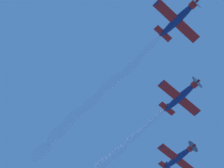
{
  "coord_description": "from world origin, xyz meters",
  "views": [
    {
      "loc": [
        18.67,
        0.0,
        1.41
      ],
      "look_at": [
        -12.79,
        -8.84,
        57.28
      ],
      "focal_mm": 67.69,
      "sensor_mm": 36.0,
      "label": 1
    }
  ],
  "objects": [
    {
      "name": "smoke_trail_lead",
      "position": [
        -18.28,
        -16.93,
        58.66
      ],
      "size": [
        18.69,
        28.08,
        2.46
      ],
      "color": "white"
    },
    {
      "name": "airplane_right_wingman",
      "position": [
        -30.44,
        -1.77,
        57.96
      ],
      "size": [
        7.87,
        7.31,
        2.47
      ],
      "color": "navy"
    },
    {
      "name": "airplane_left_wingman",
      "position": [
        -17.86,
        1.03,
        57.35
      ],
      "size": [
        7.87,
        7.3,
        2.3
      ],
      "color": "navy"
    },
    {
      "name": "airplane_lead",
      "position": [
        -5.65,
        3.16,
        58.65
      ],
      "size": [
        7.86,
        7.28,
        2.43
      ],
      "color": "navy"
    }
  ]
}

